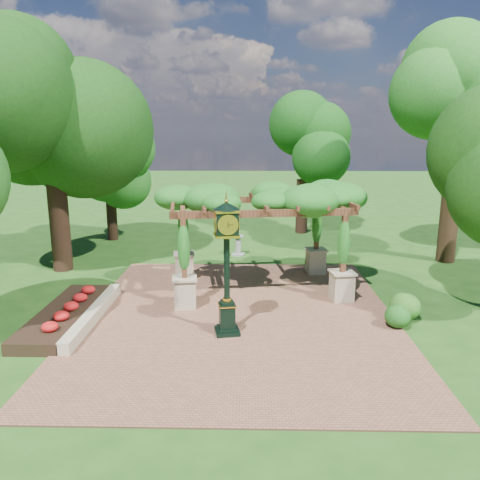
{
  "coord_description": "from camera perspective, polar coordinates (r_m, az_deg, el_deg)",
  "views": [
    {
      "loc": [
        0.36,
        -13.29,
        5.84
      ],
      "look_at": [
        0.0,
        2.5,
        2.2
      ],
      "focal_mm": 35.0,
      "sensor_mm": 36.0,
      "label": 1
    }
  ],
  "objects": [
    {
      "name": "flower_bed",
      "position": [
        16.02,
        -20.49,
        -8.58
      ],
      "size": [
        1.5,
        5.0,
        0.36
      ],
      "primitive_type": "cube",
      "color": "red",
      "rests_on": "ground"
    },
    {
      "name": "sundial",
      "position": [
        22.68,
        -0.23,
        -0.82
      ],
      "size": [
        0.68,
        0.68,
        0.98
      ],
      "rotation": [
        0.0,
        0.0,
        -0.29
      ],
      "color": "gray",
      "rests_on": "ground"
    },
    {
      "name": "tree_west_far",
      "position": [
        26.5,
        -15.71,
        8.68
      ],
      "size": [
        3.13,
        3.13,
        5.96
      ],
      "color": "black",
      "rests_on": "ground"
    },
    {
      "name": "shrub_back",
      "position": [
        20.32,
        9.01,
        -2.68
      ],
      "size": [
        1.04,
        1.04,
        0.74
      ],
      "primitive_type": "ellipsoid",
      "rotation": [
        0.0,
        0.0,
        -0.32
      ],
      "color": "#2B5E1B",
      "rests_on": "brick_plaza"
    },
    {
      "name": "tree_east_far",
      "position": [
        23.12,
        25.48,
        16.43
      ],
      "size": [
        4.68,
        4.68,
        11.28
      ],
      "color": "#322113",
      "rests_on": "ground"
    },
    {
      "name": "pedestal_clock",
      "position": [
        13.35,
        -1.63,
        -1.97
      ],
      "size": [
        0.92,
        0.92,
        4.0
      ],
      "rotation": [
        0.0,
        0.0,
        0.19
      ],
      "color": "black",
      "rests_on": "brick_plaza"
    },
    {
      "name": "shrub_mid",
      "position": [
        15.78,
        19.44,
        -7.65
      ],
      "size": [
        1.28,
        1.28,
        0.88
      ],
      "primitive_type": "ellipsoid",
      "rotation": [
        0.0,
        0.0,
        -0.41
      ],
      "color": "#285919",
      "rests_on": "brick_plaza"
    },
    {
      "name": "shrub_front",
      "position": [
        15.16,
        18.67,
        -8.81
      ],
      "size": [
        0.86,
        0.86,
        0.7
      ],
      "primitive_type": "ellipsoid",
      "rotation": [
        0.0,
        0.0,
        0.11
      ],
      "color": "#194F16",
      "rests_on": "brick_plaza"
    },
    {
      "name": "tree_north",
      "position": [
        27.59,
        7.8,
        12.35
      ],
      "size": [
        3.77,
        3.77,
        8.19
      ],
      "color": "black",
      "rests_on": "ground"
    },
    {
      "name": "pergola",
      "position": [
        17.21,
        2.21,
        4.46
      ],
      "size": [
        6.89,
        4.88,
        4.02
      ],
      "rotation": [
        0.0,
        0.0,
        0.15
      ],
      "color": "tan",
      "rests_on": "brick_plaza"
    },
    {
      "name": "ground",
      "position": [
        14.52,
        -0.23,
        -10.73
      ],
      "size": [
        120.0,
        120.0,
        0.0
      ],
      "primitive_type": "plane",
      "color": "#1E4714",
      "rests_on": "ground"
    },
    {
      "name": "border_wall",
      "position": [
        15.71,
        -17.41,
        -8.7
      ],
      "size": [
        0.35,
        5.0,
        0.4
      ],
      "primitive_type": "cube",
      "color": "#C6B793",
      "rests_on": "ground"
    },
    {
      "name": "tree_west_near",
      "position": [
        21.12,
        -22.35,
        16.23
      ],
      "size": [
        5.42,
        5.42,
        10.75
      ],
      "color": "#311C13",
      "rests_on": "ground"
    },
    {
      "name": "brick_plaza",
      "position": [
        15.44,
        -0.13,
        -9.17
      ],
      "size": [
        10.0,
        12.0,
        0.04
      ],
      "primitive_type": "cube",
      "color": "brown",
      "rests_on": "ground"
    }
  ]
}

